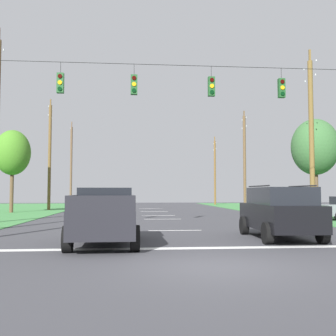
{
  "coord_description": "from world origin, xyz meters",
  "views": [
    {
      "loc": [
        -1.98,
        -9.64,
        1.79
      ],
      "look_at": [
        -0.01,
        12.88,
        3.16
      ],
      "focal_mm": 42.99,
      "sensor_mm": 36.0,
      "label": 1
    }
  ],
  "objects_px": {
    "pickup_truck": "(105,216)",
    "suv_black": "(279,211)",
    "utility_pole_near_left": "(215,171)",
    "utility_pole_distant_right": "(50,155)",
    "utility_pole_mid_right": "(311,136)",
    "utility_pole_far_right": "(245,160)",
    "tree_roadside_far_right": "(315,147)",
    "overhead_signal_span": "(174,132)",
    "utility_pole_distant_left": "(71,165)",
    "tree_roadside_right": "(13,153)",
    "distant_car_crossing_white": "(268,204)"
  },
  "relations": [
    {
      "from": "pickup_truck",
      "to": "utility_pole_near_left",
      "type": "height_order",
      "value": "utility_pole_near_left"
    },
    {
      "from": "distant_car_crossing_white",
      "to": "tree_roadside_right",
      "type": "relative_size",
      "value": 0.59
    },
    {
      "from": "pickup_truck",
      "to": "utility_pole_distant_right",
      "type": "bearing_deg",
      "value": 105.36
    },
    {
      "from": "suv_black",
      "to": "utility_pole_distant_right",
      "type": "xyz_separation_m",
      "value": [
        -14.03,
        25.95,
        4.52
      ]
    },
    {
      "from": "utility_pole_distant_left",
      "to": "utility_pole_distant_right",
      "type": "bearing_deg",
      "value": -90.03
    },
    {
      "from": "utility_pole_near_left",
      "to": "utility_pole_mid_right",
      "type": "bearing_deg",
      "value": -89.7
    },
    {
      "from": "suv_black",
      "to": "utility_pole_near_left",
      "type": "xyz_separation_m",
      "value": [
        6.1,
        41.77,
        3.84
      ]
    },
    {
      "from": "utility_pole_far_right",
      "to": "overhead_signal_span",
      "type": "bearing_deg",
      "value": -113.73
    },
    {
      "from": "distant_car_crossing_white",
      "to": "utility_pole_distant_left",
      "type": "height_order",
      "value": "utility_pole_distant_left"
    },
    {
      "from": "utility_pole_far_right",
      "to": "utility_pole_distant_left",
      "type": "relative_size",
      "value": 0.91
    },
    {
      "from": "suv_black",
      "to": "tree_roadside_far_right",
      "type": "distance_m",
      "value": 18.45
    },
    {
      "from": "utility_pole_near_left",
      "to": "utility_pole_distant_left",
      "type": "relative_size",
      "value": 0.86
    },
    {
      "from": "overhead_signal_span",
      "to": "distant_car_crossing_white",
      "type": "height_order",
      "value": "overhead_signal_span"
    },
    {
      "from": "overhead_signal_span",
      "to": "tree_roadside_far_right",
      "type": "distance_m",
      "value": 17.19
    },
    {
      "from": "utility_pole_distant_right",
      "to": "utility_pole_far_right",
      "type": "bearing_deg",
      "value": 0.08
    },
    {
      "from": "pickup_truck",
      "to": "suv_black",
      "type": "height_order",
      "value": "suv_black"
    },
    {
      "from": "tree_roadside_right",
      "to": "utility_pole_far_right",
      "type": "bearing_deg",
      "value": 12.3
    },
    {
      "from": "utility_pole_near_left",
      "to": "utility_pole_distant_right",
      "type": "xyz_separation_m",
      "value": [
        -20.13,
        -15.82,
        0.67
      ]
    },
    {
      "from": "pickup_truck",
      "to": "utility_pole_far_right",
      "type": "distance_m",
      "value": 30.05
    },
    {
      "from": "distant_car_crossing_white",
      "to": "tree_roadside_right",
      "type": "xyz_separation_m",
      "value": [
        -22.41,
        1.72,
        4.46
      ]
    },
    {
      "from": "utility_pole_distant_right",
      "to": "utility_pole_distant_left",
      "type": "bearing_deg",
      "value": 89.97
    },
    {
      "from": "overhead_signal_span",
      "to": "tree_roadside_right",
      "type": "relative_size",
      "value": 2.57
    },
    {
      "from": "suv_black",
      "to": "utility_pole_distant_left",
      "type": "bearing_deg",
      "value": 109.31
    },
    {
      "from": "tree_roadside_right",
      "to": "tree_roadside_far_right",
      "type": "xyz_separation_m",
      "value": [
        25.08,
        -5.51,
        0.13
      ]
    },
    {
      "from": "overhead_signal_span",
      "to": "utility_pole_mid_right",
      "type": "bearing_deg",
      "value": 34.2
    },
    {
      "from": "overhead_signal_span",
      "to": "tree_roadside_far_right",
      "type": "bearing_deg",
      "value": 43.13
    },
    {
      "from": "tree_roadside_far_right",
      "to": "distant_car_crossing_white",
      "type": "bearing_deg",
      "value": 125.12
    },
    {
      "from": "utility_pole_near_left",
      "to": "suv_black",
      "type": "bearing_deg",
      "value": -98.31
    },
    {
      "from": "utility_pole_distant_left",
      "to": "suv_black",
      "type": "bearing_deg",
      "value": -70.69
    },
    {
      "from": "distant_car_crossing_white",
      "to": "tree_roadside_far_right",
      "type": "bearing_deg",
      "value": -54.88
    },
    {
      "from": "utility_pole_near_left",
      "to": "utility_pole_distant_right",
      "type": "height_order",
      "value": "utility_pole_distant_right"
    },
    {
      "from": "overhead_signal_span",
      "to": "pickup_truck",
      "type": "bearing_deg",
      "value": -121.18
    },
    {
      "from": "pickup_truck",
      "to": "utility_pole_far_right",
      "type": "bearing_deg",
      "value": 64.86
    },
    {
      "from": "pickup_truck",
      "to": "tree_roadside_right",
      "type": "bearing_deg",
      "value": 113.53
    },
    {
      "from": "tree_roadside_far_right",
      "to": "utility_pole_far_right",
      "type": "bearing_deg",
      "value": 105.22
    },
    {
      "from": "utility_pole_distant_right",
      "to": "tree_roadside_right",
      "type": "height_order",
      "value": "utility_pole_distant_right"
    },
    {
      "from": "utility_pole_mid_right",
      "to": "tree_roadside_right",
      "type": "bearing_deg",
      "value": 155.05
    },
    {
      "from": "tree_roadside_far_right",
      "to": "suv_black",
      "type": "bearing_deg",
      "value": -119.48
    },
    {
      "from": "utility_pole_far_right",
      "to": "utility_pole_distant_left",
      "type": "xyz_separation_m",
      "value": [
        -20.03,
        14.03,
        0.32
      ]
    },
    {
      "from": "suv_black",
      "to": "tree_roadside_right",
      "type": "bearing_deg",
      "value": 127.56
    },
    {
      "from": "utility_pole_far_right",
      "to": "tree_roadside_right",
      "type": "relative_size",
      "value": 1.43
    },
    {
      "from": "utility_pole_distant_left",
      "to": "pickup_truck",
      "type": "bearing_deg",
      "value": -79.78
    },
    {
      "from": "suv_black",
      "to": "pickup_truck",
      "type": "bearing_deg",
      "value": -171.76
    },
    {
      "from": "pickup_truck",
      "to": "utility_pole_distant_right",
      "type": "xyz_separation_m",
      "value": [
        -7.39,
        26.91,
        4.61
      ]
    },
    {
      "from": "utility_pole_mid_right",
      "to": "utility_pole_far_right",
      "type": "distance_m",
      "value": 15.33
    },
    {
      "from": "overhead_signal_span",
      "to": "utility_pole_distant_left",
      "type": "relative_size",
      "value": 1.64
    },
    {
      "from": "utility_pole_far_right",
      "to": "utility_pole_distant_right",
      "type": "height_order",
      "value": "utility_pole_distant_right"
    },
    {
      "from": "distant_car_crossing_white",
      "to": "utility_pole_distant_left",
      "type": "distance_m",
      "value": 29.22
    },
    {
      "from": "overhead_signal_span",
      "to": "utility_pole_mid_right",
      "type": "relative_size",
      "value": 1.63
    },
    {
      "from": "tree_roadside_far_right",
      "to": "pickup_truck",
      "type": "bearing_deg",
      "value": -133.01
    }
  ]
}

